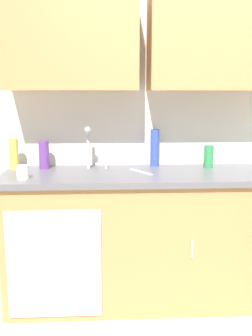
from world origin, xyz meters
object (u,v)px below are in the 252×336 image
at_px(bottle_water_tall, 44,155).
at_px(bottle_soap, 14,154).
at_px(sink, 93,175).
at_px(bottle_dish_liquid, 209,157).
at_px(knife_on_counter, 141,172).
at_px(bottle_water_short, 155,148).
at_px(cup_by_sink, 23,172).

distance_m(bottle_water_tall, bottle_soap, 0.21).
bearing_deg(sink, bottle_water_tall, 155.37).
bearing_deg(bottle_soap, bottle_water_tall, 4.01).
distance_m(bottle_dish_liquid, knife_on_counter, 0.54).
xyz_separation_m(bottle_soap, knife_on_counter, (0.91, -0.16, -0.11)).
height_order(bottle_water_short, cup_by_sink, bottle_water_short).
relative_size(bottle_water_short, bottle_water_tall, 1.37).
bearing_deg(bottle_water_tall, sink, -24.63).
bearing_deg(bottle_water_tall, bottle_water_short, 4.51).
bearing_deg(bottle_water_short, bottle_dish_liquid, -12.11).
distance_m(bottle_water_tall, bottle_dish_liquid, 1.21).
bearing_deg(sink, cup_by_sink, -157.81).
height_order(bottle_water_tall, cup_by_sink, bottle_water_tall).
bearing_deg(bottle_water_short, knife_on_counter, -117.87).
xyz_separation_m(bottle_water_short, bottle_dish_liquid, (0.39, -0.08, -0.06)).
relative_size(bottle_soap, knife_on_counter, 0.94).
xyz_separation_m(bottle_water_short, bottle_water_tall, (-0.82, -0.06, -0.04)).
bearing_deg(bottle_water_short, bottle_water_tall, -175.49).
relative_size(sink, bottle_water_short, 1.80).
relative_size(bottle_soap, bottle_dish_liquid, 1.37).
bearing_deg(bottle_water_tall, bottle_soap, -175.99).
distance_m(bottle_water_tall, knife_on_counter, 0.72).
xyz_separation_m(bottle_water_tall, bottle_soap, (-0.21, -0.01, 0.01)).
relative_size(bottle_soap, cup_by_sink, 2.55).
bearing_deg(knife_on_counter, cup_by_sink, -109.63).
xyz_separation_m(sink, bottle_dish_liquid, (0.85, 0.15, 0.10)).
height_order(bottle_water_short, bottle_dish_liquid, bottle_water_short).
bearing_deg(bottle_dish_liquid, knife_on_counter, -163.56).
height_order(bottle_dish_liquid, cup_by_sink, bottle_dish_liquid).
height_order(cup_by_sink, knife_on_counter, cup_by_sink).
xyz_separation_m(sink, knife_on_counter, (0.33, -0.01, 0.02)).
distance_m(bottle_water_short, cup_by_sink, 1.00).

